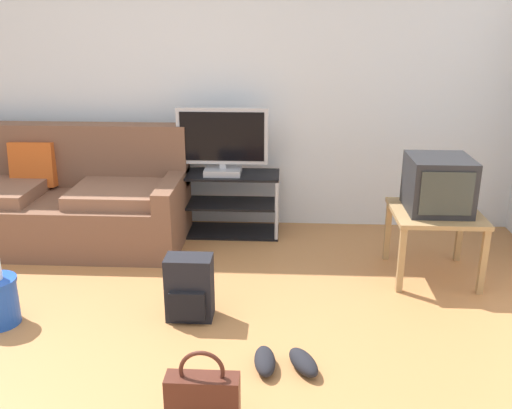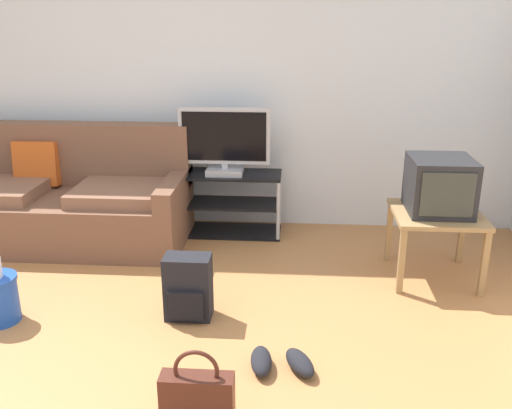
{
  "view_description": "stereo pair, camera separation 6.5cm",
  "coord_description": "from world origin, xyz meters",
  "px_view_note": "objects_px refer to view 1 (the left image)",
  "views": [
    {
      "loc": [
        1.08,
        -2.24,
        1.75
      ],
      "look_at": [
        0.89,
        1.25,
        0.56
      ],
      "focal_mm": 39.18,
      "sensor_mm": 36.0,
      "label": 1
    },
    {
      "loc": [
        1.15,
        -2.23,
        1.75
      ],
      "look_at": [
        0.89,
        1.25,
        0.56
      ],
      "focal_mm": 39.18,
      "sensor_mm": 36.0,
      "label": 2
    }
  ],
  "objects_px": {
    "tv_stand": "(224,203)",
    "flat_tv": "(222,142)",
    "side_table": "(435,220)",
    "crt_tv": "(438,184)",
    "handbag": "(203,394)",
    "couch": "(63,202)",
    "backpack": "(190,288)",
    "sneakers_pair": "(284,362)"
  },
  "relations": [
    {
      "from": "couch",
      "to": "backpack",
      "type": "bearing_deg",
      "value": -43.88
    },
    {
      "from": "tv_stand",
      "to": "flat_tv",
      "type": "height_order",
      "value": "flat_tv"
    },
    {
      "from": "backpack",
      "to": "couch",
      "type": "bearing_deg",
      "value": 140.86
    },
    {
      "from": "side_table",
      "to": "handbag",
      "type": "relative_size",
      "value": 1.69
    },
    {
      "from": "tv_stand",
      "to": "backpack",
      "type": "height_order",
      "value": "tv_stand"
    },
    {
      "from": "couch",
      "to": "backpack",
      "type": "height_order",
      "value": "couch"
    },
    {
      "from": "sneakers_pair",
      "to": "handbag",
      "type": "bearing_deg",
      "value": -134.19
    },
    {
      "from": "couch",
      "to": "side_table",
      "type": "xyz_separation_m",
      "value": [
        2.81,
        -0.5,
        0.09
      ]
    },
    {
      "from": "tv_stand",
      "to": "flat_tv",
      "type": "xyz_separation_m",
      "value": [
        -0.0,
        -0.02,
        0.53
      ]
    },
    {
      "from": "crt_tv",
      "to": "handbag",
      "type": "bearing_deg",
      "value": -131.6
    },
    {
      "from": "side_table",
      "to": "crt_tv",
      "type": "relative_size",
      "value": 1.35
    },
    {
      "from": "couch",
      "to": "side_table",
      "type": "bearing_deg",
      "value": -10.05
    },
    {
      "from": "side_table",
      "to": "flat_tv",
      "type": "bearing_deg",
      "value": 155.24
    },
    {
      "from": "tv_stand",
      "to": "crt_tv",
      "type": "relative_size",
      "value": 2.1
    },
    {
      "from": "tv_stand",
      "to": "handbag",
      "type": "relative_size",
      "value": 2.63
    },
    {
      "from": "side_table",
      "to": "crt_tv",
      "type": "xyz_separation_m",
      "value": [
        0.0,
        0.02,
        0.25
      ]
    },
    {
      "from": "flat_tv",
      "to": "sneakers_pair",
      "type": "xyz_separation_m",
      "value": [
        0.52,
        -1.88,
        -0.74
      ]
    },
    {
      "from": "backpack",
      "to": "crt_tv",
      "type": "bearing_deg",
      "value": 28.06
    },
    {
      "from": "crt_tv",
      "to": "sneakers_pair",
      "type": "relative_size",
      "value": 1.17
    },
    {
      "from": "tv_stand",
      "to": "crt_tv",
      "type": "bearing_deg",
      "value": -24.95
    },
    {
      "from": "side_table",
      "to": "backpack",
      "type": "bearing_deg",
      "value": -157.17
    },
    {
      "from": "tv_stand",
      "to": "flat_tv",
      "type": "relative_size",
      "value": 1.25
    },
    {
      "from": "tv_stand",
      "to": "side_table",
      "type": "distance_m",
      "value": 1.71
    },
    {
      "from": "flat_tv",
      "to": "sneakers_pair",
      "type": "distance_m",
      "value": 2.09
    },
    {
      "from": "backpack",
      "to": "handbag",
      "type": "relative_size",
      "value": 1.15
    },
    {
      "from": "backpack",
      "to": "handbag",
      "type": "height_order",
      "value": "backpack"
    },
    {
      "from": "flat_tv",
      "to": "tv_stand",
      "type": "bearing_deg",
      "value": 90.0
    },
    {
      "from": "tv_stand",
      "to": "backpack",
      "type": "xyz_separation_m",
      "value": [
        -0.06,
        -1.4,
        -0.06
      ]
    },
    {
      "from": "side_table",
      "to": "couch",
      "type": "bearing_deg",
      "value": 169.95
    },
    {
      "from": "handbag",
      "to": "sneakers_pair",
      "type": "xyz_separation_m",
      "value": [
        0.37,
        0.38,
        -0.07
      ]
    },
    {
      "from": "tv_stand",
      "to": "sneakers_pair",
      "type": "relative_size",
      "value": 2.46
    },
    {
      "from": "backpack",
      "to": "tv_stand",
      "type": "bearing_deg",
      "value": 92.49
    },
    {
      "from": "crt_tv",
      "to": "tv_stand",
      "type": "bearing_deg",
      "value": 155.05
    },
    {
      "from": "flat_tv",
      "to": "handbag",
      "type": "xyz_separation_m",
      "value": [
        0.15,
        -2.26,
        -0.66
      ]
    },
    {
      "from": "tv_stand",
      "to": "crt_tv",
      "type": "distance_m",
      "value": 1.75
    },
    {
      "from": "tv_stand",
      "to": "handbag",
      "type": "bearing_deg",
      "value": -86.25
    },
    {
      "from": "crt_tv",
      "to": "sneakers_pair",
      "type": "distance_m",
      "value": 1.68
    },
    {
      "from": "side_table",
      "to": "crt_tv",
      "type": "height_order",
      "value": "crt_tv"
    },
    {
      "from": "tv_stand",
      "to": "crt_tv",
      "type": "height_order",
      "value": "crt_tv"
    },
    {
      "from": "crt_tv",
      "to": "backpack",
      "type": "xyz_separation_m",
      "value": [
        -1.59,
        -0.69,
        -0.47
      ]
    },
    {
      "from": "backpack",
      "to": "flat_tv",
      "type": "bearing_deg",
      "value": 92.45
    },
    {
      "from": "tv_stand",
      "to": "side_table",
      "type": "bearing_deg",
      "value": -25.45
    }
  ]
}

